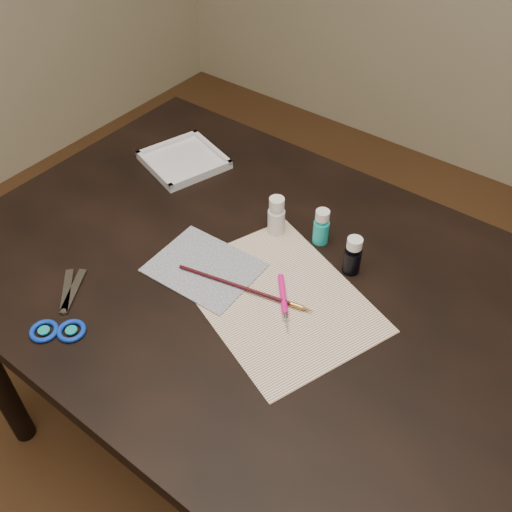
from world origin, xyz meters
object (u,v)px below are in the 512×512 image
Objects in this scene: paper at (279,298)px; palette_tray at (184,160)px; paint_bottle_navy at (353,255)px; paint_bottle_cyan at (321,226)px; scissors at (62,304)px; paint_bottle_white at (276,216)px; canvas at (204,268)px.

palette_tray reaches higher than paper.
paint_bottle_cyan is at bearing 158.87° from paint_bottle_navy.
paint_bottle_navy is (0.10, -0.04, 0.00)m from paint_bottle_cyan.
paint_bottle_cyan reaches higher than scissors.
paint_bottle_navy is at bearing -1.64° from paint_bottle_white.
paint_bottle_cyan is at bearing 19.06° from paint_bottle_white.
paint_bottle_white is at bearing -11.85° from palette_tray.
scissors reaches higher than paper.
scissors is (-0.30, -0.47, -0.04)m from paint_bottle_cyan.
scissors is at bearing -74.70° from palette_tray.
paint_bottle_white is 0.51× the size of palette_tray.
paint_bottle_navy reaches higher than palette_tray.
paint_bottle_navy is at bearing -87.88° from scissors.
paint_bottle_white reaches higher than palette_tray.
paint_bottle_navy is (0.07, 0.16, 0.04)m from paper.
paint_bottle_navy is 0.55m from palette_tray.
scissors is (-0.16, -0.25, 0.00)m from canvas.
paint_bottle_white is 0.36m from palette_tray.
paper is at bearing 8.78° from canvas.
paint_bottle_cyan is at bearing 97.69° from paper.
canvas is 2.31× the size of paint_bottle_white.
canvas reaches higher than paper.
paint_bottle_cyan reaches higher than palette_tray.
paint_bottle_white reaches higher than paint_bottle_navy.
palette_tray is at bearing 174.93° from paint_bottle_cyan.
paint_bottle_white is at bearing -160.94° from paint_bottle_cyan.
paint_bottle_navy reaches higher than canvas.
paper is 0.21m from paint_bottle_white.
scissors is 0.53m from palette_tray.
scissors is at bearing -133.10° from paint_bottle_navy.
paint_bottle_white is 0.10m from paint_bottle_cyan.
canvas is 2.44× the size of paint_bottle_navy.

